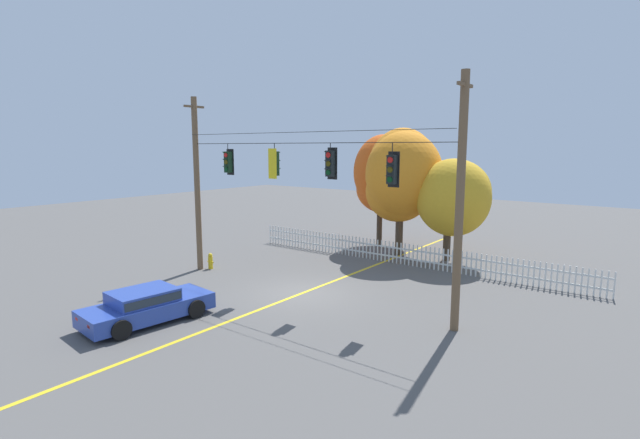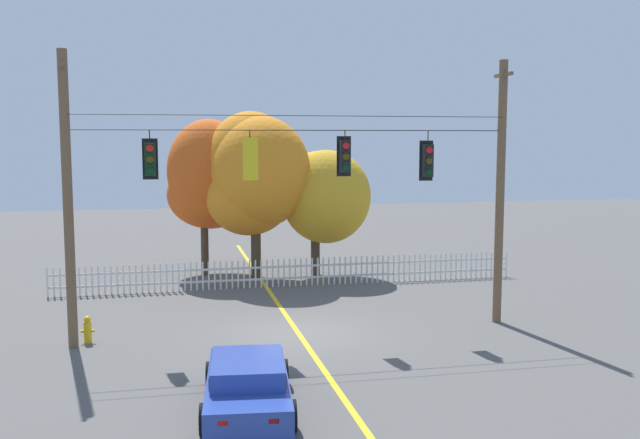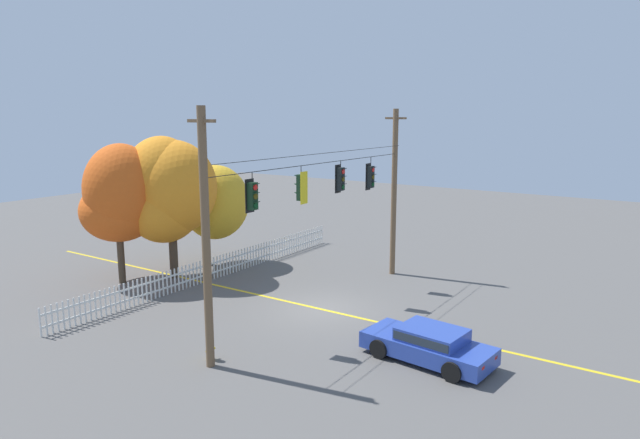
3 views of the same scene
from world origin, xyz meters
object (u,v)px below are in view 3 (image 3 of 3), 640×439
at_px(parked_car, 429,343).
at_px(fire_hydrant, 210,348).
at_px(traffic_signal_northbound_secondary, 252,196).
at_px(traffic_signal_northbound_primary, 370,177).
at_px(autumn_oak_far_east, 213,200).
at_px(autumn_maple_near_fence, 121,199).
at_px(traffic_signal_southbound_primary, 340,179).
at_px(autumn_maple_mid, 168,190).
at_px(traffic_signal_westbound_side, 301,187).

bearing_deg(parked_car, fire_hydrant, 123.01).
bearing_deg(fire_hydrant, traffic_signal_northbound_secondary, -10.22).
height_order(traffic_signal_northbound_primary, autumn_oak_far_east, traffic_signal_northbound_primary).
height_order(traffic_signal_northbound_secondary, autumn_oak_far_east, traffic_signal_northbound_secondary).
xyz_separation_m(traffic_signal_northbound_secondary, autumn_oak_far_east, (6.94, 8.75, -1.75)).
relative_size(traffic_signal_northbound_secondary, parked_car, 0.31).
distance_m(traffic_signal_northbound_primary, autumn_maple_near_fence, 11.72).
relative_size(traffic_signal_northbound_primary, fire_hydrant, 1.95).
height_order(traffic_signal_southbound_primary, parked_car, traffic_signal_southbound_primary).
height_order(traffic_signal_northbound_primary, autumn_maple_near_fence, autumn_maple_near_fence).
distance_m(traffic_signal_southbound_primary, autumn_maple_near_fence, 10.67).
bearing_deg(traffic_signal_northbound_primary, traffic_signal_southbound_primary, -179.99).
relative_size(autumn_maple_mid, autumn_oak_far_east, 1.30).
bearing_deg(traffic_signal_westbound_side, autumn_oak_far_east, 64.65).
xyz_separation_m(autumn_maple_mid, autumn_oak_far_east, (2.94, -0.01, -0.85)).
height_order(traffic_signal_westbound_side, autumn_oak_far_east, traffic_signal_westbound_side).
relative_size(autumn_maple_mid, fire_hydrant, 8.90).
distance_m(autumn_maple_mid, autumn_oak_far_east, 3.06).
distance_m(traffic_signal_southbound_primary, autumn_maple_mid, 8.95).
relative_size(traffic_signal_westbound_side, fire_hydrant, 1.84).
bearing_deg(fire_hydrant, parked_car, -56.99).
relative_size(traffic_signal_northbound_secondary, traffic_signal_southbound_primary, 1.02).
bearing_deg(fire_hydrant, traffic_signal_southbound_primary, -2.58).
bearing_deg(parked_car, traffic_signal_westbound_side, 82.20).
bearing_deg(traffic_signal_southbound_primary, traffic_signal_westbound_side, -179.60).
distance_m(autumn_maple_near_fence, autumn_oak_far_east, 4.90).
relative_size(autumn_maple_mid, parked_car, 1.57).
relative_size(autumn_maple_near_fence, autumn_oak_far_east, 1.24).
relative_size(traffic_signal_westbound_side, autumn_maple_near_fence, 0.22).
xyz_separation_m(traffic_signal_northbound_primary, autumn_oak_far_east, (-1.23, 8.75, -1.65)).
height_order(traffic_signal_southbound_primary, fire_hydrant, traffic_signal_southbound_primary).
bearing_deg(traffic_signal_northbound_primary, autumn_maple_mid, 115.43).
relative_size(traffic_signal_northbound_primary, autumn_maple_mid, 0.22).
distance_m(traffic_signal_westbound_side, autumn_oak_far_east, 9.86).
distance_m(traffic_signal_northbound_secondary, parked_car, 7.56).
bearing_deg(autumn_maple_near_fence, parked_car, -90.85).
relative_size(traffic_signal_northbound_primary, autumn_oak_far_east, 0.29).
height_order(traffic_signal_northbound_primary, autumn_maple_mid, autumn_maple_mid).
xyz_separation_m(autumn_maple_near_fence, autumn_oak_far_east, (4.69, -1.30, -0.53)).
distance_m(traffic_signal_northbound_primary, parked_car, 9.49).
xyz_separation_m(traffic_signal_northbound_primary, autumn_maple_near_fence, (-5.92, 10.05, -1.13)).
distance_m(autumn_maple_near_fence, parked_car, 16.05).
bearing_deg(autumn_maple_near_fence, traffic_signal_westbound_side, -86.95).
bearing_deg(autumn_maple_mid, traffic_signal_northbound_primary, -64.57).
height_order(autumn_maple_mid, parked_car, autumn_maple_mid).
xyz_separation_m(autumn_maple_near_fence, parked_car, (-0.23, -15.69, -3.40)).
relative_size(autumn_maple_near_fence, parked_car, 1.50).
xyz_separation_m(traffic_signal_northbound_secondary, traffic_signal_westbound_side, (2.78, -0.02, -0.01)).
relative_size(traffic_signal_southbound_primary, fire_hydrant, 1.74).
bearing_deg(traffic_signal_westbound_side, traffic_signal_northbound_secondary, 179.61).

